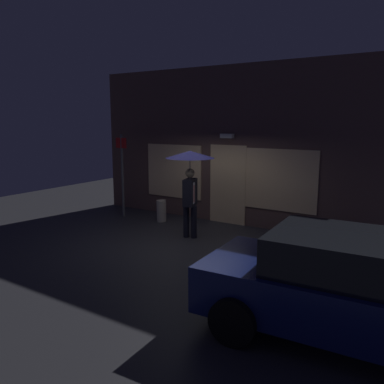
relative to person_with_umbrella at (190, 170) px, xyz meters
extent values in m
plane|color=#2D2D33|center=(0.12, -0.44, -1.70)|extent=(18.00, 18.00, 0.00)
cube|color=brown|center=(0.12, 1.91, 0.47)|extent=(8.79, 0.30, 4.33)
cube|color=#F9D199|center=(0.12, 1.74, -0.60)|extent=(1.10, 0.04, 2.20)
cube|color=#F9D199|center=(-1.73, 1.74, -0.35)|extent=(1.93, 0.04, 1.60)
cube|color=#F9D199|center=(1.64, 1.74, -0.35)|extent=(1.93, 0.04, 1.60)
cube|color=white|center=(0.12, 1.66, 0.75)|extent=(0.36, 0.16, 0.12)
cylinder|color=black|center=(-0.10, -0.03, -1.29)|extent=(0.15, 0.15, 0.81)
cylinder|color=black|center=(0.10, 0.03, -1.29)|extent=(0.15, 0.15, 0.81)
cube|color=black|center=(0.00, 0.00, -0.56)|extent=(0.35, 0.51, 0.66)
cube|color=silver|center=(0.12, -0.03, -0.56)|extent=(0.06, 0.14, 0.52)
cube|color=red|center=(0.12, -0.03, -0.58)|extent=(0.04, 0.05, 0.42)
sphere|color=tan|center=(0.00, 0.00, -0.09)|extent=(0.22, 0.22, 0.22)
cylinder|color=slate|center=(0.00, 0.00, -0.04)|extent=(0.02, 0.02, 0.98)
cone|color=#14144C|center=(0.00, 0.00, 0.37)|extent=(1.18, 1.18, 0.18)
cube|color=navy|center=(4.45, -2.74, -1.10)|extent=(4.30, 1.92, 0.65)
cube|color=black|center=(4.45, -2.74, -0.52)|extent=(2.44, 1.61, 0.51)
cylinder|color=black|center=(2.97, -1.98, -1.38)|extent=(0.65, 0.25, 0.64)
cylinder|color=black|center=(3.06, -3.67, -1.38)|extent=(0.65, 0.25, 0.64)
cylinder|color=#595B60|center=(-2.90, 0.76, -0.47)|extent=(0.07, 0.07, 2.46)
cube|color=red|center=(-2.90, 0.74, 0.51)|extent=(0.40, 0.02, 0.30)
cylinder|color=#B2A899|center=(-1.55, 0.86, -1.39)|extent=(0.27, 0.27, 0.62)
cylinder|color=#B2A899|center=(3.24, 1.18, -1.45)|extent=(0.23, 0.23, 0.48)
camera|label=1|loc=(5.16, -7.89, 1.17)|focal=36.86mm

